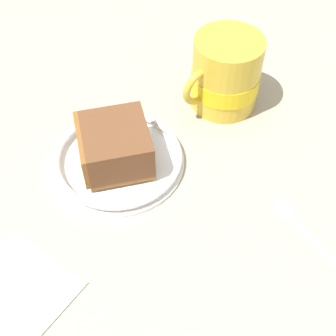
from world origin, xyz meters
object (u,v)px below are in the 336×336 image
(cake_slice, at_px, (114,145))
(tea_mug, at_px, (225,74))
(folded_napkin, at_px, (20,289))
(small_plate, at_px, (118,159))
(teaspoon, at_px, (297,220))

(cake_slice, xyz_separation_m, tea_mug, (-0.00, 0.19, 0.02))
(cake_slice, distance_m, folded_napkin, 0.21)
(small_plate, relative_size, teaspoon, 1.32)
(cake_slice, xyz_separation_m, teaspoon, (0.21, 0.12, -0.03))
(teaspoon, bearing_deg, cake_slice, -150.89)
(teaspoon, relative_size, folded_napkin, 1.21)
(tea_mug, bearing_deg, teaspoon, -19.54)
(teaspoon, bearing_deg, folded_napkin, -113.22)
(folded_napkin, bearing_deg, cake_slice, 113.94)
(tea_mug, relative_size, teaspoon, 0.96)
(cake_slice, relative_size, teaspoon, 0.90)
(small_plate, relative_size, folded_napkin, 1.60)
(teaspoon, bearing_deg, small_plate, -151.27)
(small_plate, distance_m, tea_mug, 0.20)
(small_plate, xyz_separation_m, teaspoon, (0.21, 0.12, -0.01))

